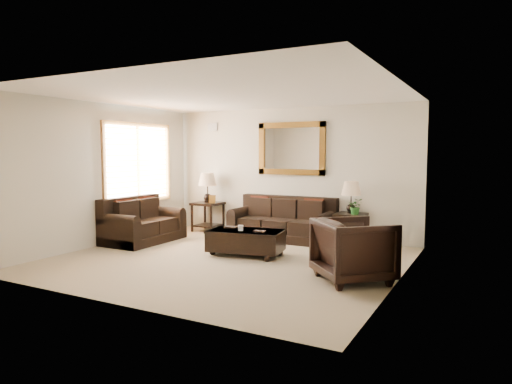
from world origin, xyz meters
The scene contains 11 objects.
room centered at (0.00, 0.00, 1.35)m, with size 5.51×5.01×2.71m.
window centered at (-2.70, 0.90, 1.55)m, with size 0.07×1.96×1.66m.
mirror centered at (0.07, 2.47, 1.85)m, with size 1.50×0.06×1.10m.
air_vent centered at (-1.90, 2.48, 2.35)m, with size 0.25×0.02×0.18m, color #999999.
sofa centered at (0.07, 2.08, 0.31)m, with size 2.11×0.91×0.86m.
loveseat centered at (-2.32, 0.53, 0.33)m, with size 0.94×1.58×0.89m.
end_table_left centered at (-1.83, 2.16, 0.85)m, with size 0.60×0.60×1.31m.
end_table_right centered at (1.45, 2.18, 0.80)m, with size 0.55×0.55×1.22m.
coffee_table centered at (0.11, 0.45, 0.27)m, with size 1.38×0.90×0.54m.
armchair centered at (2.20, -0.24, 0.48)m, with size 0.93×0.87×0.95m, color black.
potted_plant centered at (1.57, 2.08, 0.72)m, with size 0.28×0.31×0.24m, color #1F521C.
Camera 1 is at (3.91, -6.31, 1.77)m, focal length 32.00 mm.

